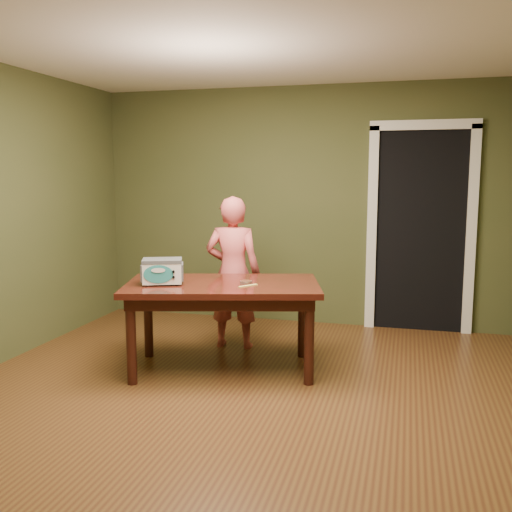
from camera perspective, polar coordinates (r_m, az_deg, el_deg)
name	(u,v)px	position (r m, az deg, el deg)	size (l,w,h in m)	color
floor	(232,407)	(4.22, -2.41, -14.82)	(5.00, 5.00, 0.00)	brown
room_shell	(231,166)	(3.89, -2.56, 9.01)	(4.52, 5.02, 2.61)	#464A27
doorway	(420,229)	(6.52, 16.07, 2.62)	(1.10, 0.66, 2.25)	black
dining_table	(223,295)	(4.80, -3.36, -3.87)	(1.78, 1.28, 0.75)	#36130C
toy_oven	(162,270)	(4.76, -9.35, -1.44)	(0.39, 0.33, 0.21)	#4C4F54
baking_pan	(246,282)	(4.75, -1.01, -2.59)	(0.10, 0.10, 0.02)	silver
spatula	(248,286)	(4.63, -0.80, -2.98)	(0.18, 0.03, 0.01)	#F9ED6C
child	(233,272)	(5.42, -2.31, -1.66)	(0.53, 0.35, 1.45)	#CA5353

